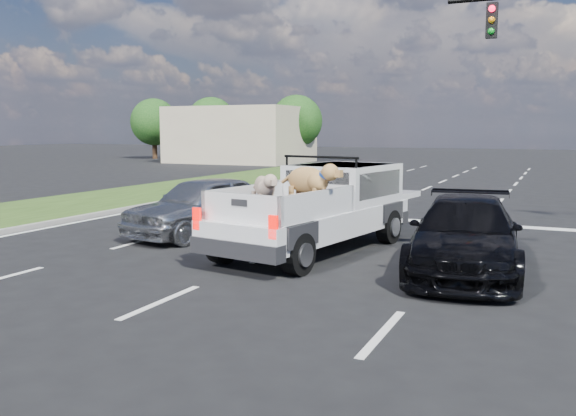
# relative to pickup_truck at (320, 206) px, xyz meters

# --- Properties ---
(ground) EXTENTS (160.00, 160.00, 0.00)m
(ground) POSITION_rel_pickup_truck_xyz_m (1.01, -4.79, -0.97)
(ground) COLOR black
(ground) RESTS_ON ground
(road_markings) EXTENTS (17.75, 60.00, 0.01)m
(road_markings) POSITION_rel_pickup_truck_xyz_m (1.01, 1.77, -0.97)
(road_markings) COLOR silver
(road_markings) RESTS_ON ground
(grass_median_left) EXTENTS (5.00, 60.00, 0.10)m
(grass_median_left) POSITION_rel_pickup_truck_xyz_m (-10.49, 1.21, -0.92)
(grass_median_left) COLOR #274314
(grass_median_left) RESTS_ON ground
(curb_left) EXTENTS (0.15, 60.00, 0.14)m
(curb_left) POSITION_rel_pickup_truck_xyz_m (-8.04, 1.21, -0.90)
(curb_left) COLOR gray
(curb_left) RESTS_ON ground
(building_left) EXTENTS (10.00, 8.00, 4.40)m
(building_left) POSITION_rel_pickup_truck_xyz_m (-18.99, 31.21, 1.23)
(building_left) COLOR #BAAF8E
(building_left) RESTS_ON ground
(tree_far_a) EXTENTS (4.20, 4.20, 5.40)m
(tree_far_a) POSITION_rel_pickup_truck_xyz_m (-28.99, 33.21, 2.32)
(tree_far_a) COLOR #332114
(tree_far_a) RESTS_ON ground
(tree_far_b) EXTENTS (4.20, 4.20, 5.40)m
(tree_far_b) POSITION_rel_pickup_truck_xyz_m (-22.99, 33.21, 2.32)
(tree_far_b) COLOR #332114
(tree_far_b) RESTS_ON ground
(tree_far_c) EXTENTS (4.20, 4.20, 5.40)m
(tree_far_c) POSITION_rel_pickup_truck_xyz_m (-14.99, 33.21, 2.32)
(tree_far_c) COLOR #332114
(tree_far_c) RESTS_ON ground
(pickup_truck) EXTENTS (2.92, 5.79, 2.07)m
(pickup_truck) POSITION_rel_pickup_truck_xyz_m (0.00, 0.00, 0.00)
(pickup_truck) COLOR black
(pickup_truck) RESTS_ON ground
(silver_sedan) EXTENTS (2.69, 4.66, 1.49)m
(silver_sedan) POSITION_rel_pickup_truck_xyz_m (-3.40, 0.67, -0.23)
(silver_sedan) COLOR #A2A4A9
(silver_sedan) RESTS_ON ground
(black_coupe) EXTENTS (2.43, 4.95, 1.38)m
(black_coupe) POSITION_rel_pickup_truck_xyz_m (3.21, -0.80, -0.28)
(black_coupe) COLOR black
(black_coupe) RESTS_ON ground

